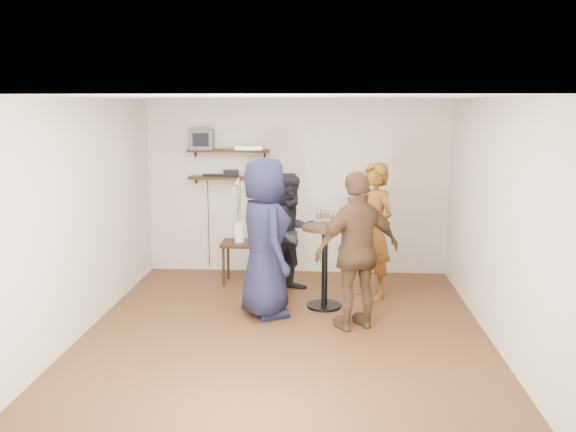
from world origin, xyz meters
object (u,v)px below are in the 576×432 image
object	(u,v)px
dvd_deck	(249,148)
crt_monitor	(203,139)
person_dark	(291,233)
person_navy	(265,238)
radio	(231,173)
drinks_table	(325,255)
side_table	(240,249)
person_plaid	(374,231)
person_brown	(358,251)

from	to	relation	value
dvd_deck	crt_monitor	bearing A→B (deg)	180.00
person_dark	person_navy	size ratio (longest dim) A/B	0.85
radio	person_dark	size ratio (longest dim) A/B	0.14
dvd_deck	radio	size ratio (longest dim) A/B	1.82
person_dark	person_navy	xyz separation A→B (m)	(-0.26, -0.97, 0.15)
person_dark	crt_monitor	bearing A→B (deg)	111.93
dvd_deck	radio	distance (m)	0.47
dvd_deck	drinks_table	world-z (taller)	dvd_deck
side_table	person_plaid	bearing A→B (deg)	-15.35
person_plaid	person_brown	bearing A→B (deg)	-49.26
drinks_table	person_dark	world-z (taller)	person_dark
crt_monitor	person_plaid	xyz separation A→B (m)	(2.45, -1.06, -1.12)
radio	side_table	distance (m)	1.17
side_table	drinks_table	xyz separation A→B (m)	(1.21, -0.98, 0.17)
radio	person_plaid	bearing A→B (deg)	-27.40
dvd_deck	side_table	distance (m)	1.50
crt_monitor	person_plaid	size ratio (longest dim) A/B	0.18
crt_monitor	person_dark	distance (m)	2.02
dvd_deck	drinks_table	distance (m)	2.26
dvd_deck	person_brown	distance (m)	2.86
radio	person_dark	distance (m)	1.47
side_table	person_dark	xyz separation A→B (m)	(0.76, -0.33, 0.31)
person_plaid	person_navy	world-z (taller)	person_navy
person_navy	person_brown	bearing A→B (deg)	-133.15
person_brown	dvd_deck	bearing A→B (deg)	-84.03
radio	side_table	world-z (taller)	radio
person_plaid	person_navy	xyz separation A→B (m)	(-1.35, -0.79, 0.06)
person_dark	person_brown	size ratio (longest dim) A/B	0.90
person_brown	radio	bearing A→B (deg)	-79.39
side_table	person_brown	world-z (taller)	person_brown
crt_monitor	radio	distance (m)	0.65
person_plaid	person_dark	size ratio (longest dim) A/B	1.10
side_table	drinks_table	size ratio (longest dim) A/B	0.58
person_dark	person_brown	world-z (taller)	person_brown
crt_monitor	drinks_table	distance (m)	2.73
side_table	radio	bearing A→B (deg)	108.98
crt_monitor	person_plaid	world-z (taller)	crt_monitor
radio	person_brown	world-z (taller)	person_brown
side_table	person_navy	xyz separation A→B (m)	(0.49, -1.30, 0.46)
radio	person_navy	xyz separation A→B (m)	(0.68, -1.85, -0.56)
crt_monitor	dvd_deck	distance (m)	0.70
drinks_table	person_plaid	distance (m)	0.82
dvd_deck	person_brown	bearing A→B (deg)	-56.06
radio	person_brown	distance (m)	2.91
person_brown	drinks_table	bearing A→B (deg)	-90.00
person_plaid	side_table	bearing A→B (deg)	-141.85
crt_monitor	person_navy	bearing A→B (deg)	-59.29
radio	person_dark	bearing A→B (deg)	-42.89
radio	person_navy	size ratio (longest dim) A/B	0.11
radio	person_plaid	xyz separation A→B (m)	(2.04, -1.06, -0.62)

